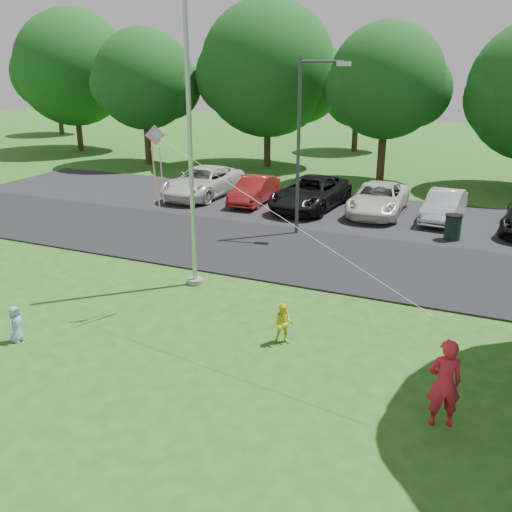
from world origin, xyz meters
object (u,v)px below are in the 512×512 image
at_px(trash_can, 453,228).
at_px(child_yellow, 284,324).
at_px(child_blue, 16,324).
at_px(kite, 165,158).
at_px(street_lamp, 306,132).
at_px(woman, 444,383).
at_px(flagpole, 190,152).

bearing_deg(trash_can, child_yellow, -105.38).
distance_m(child_blue, kite, 5.60).
bearing_deg(street_lamp, woman, -68.70).
bearing_deg(kite, flagpole, 63.72).
height_order(flagpole, trash_can, flagpole).
xyz_separation_m(trash_can, child_blue, (-9.07, -13.22, -0.06)).
relative_size(trash_can, child_yellow, 0.99).
distance_m(child_yellow, child_blue, 6.70).
distance_m(flagpole, trash_can, 11.19).
relative_size(flagpole, woman, 5.46).
height_order(woman, child_yellow, woman).
height_order(child_yellow, kite, kite).
distance_m(trash_can, child_yellow, 10.98).
bearing_deg(kite, child_blue, -170.63).
xyz_separation_m(street_lamp, child_yellow, (2.69, -9.04, -3.57)).
relative_size(child_yellow, child_blue, 1.12).
bearing_deg(flagpole, woman, -29.17).
distance_m(trash_can, kite, 12.61).
bearing_deg(kite, street_lamp, 45.03).
relative_size(woman, child_yellow, 1.73).
bearing_deg(child_yellow, kite, 156.67).
bearing_deg(kite, woman, -56.74).
xyz_separation_m(child_yellow, child_blue, (-6.16, -2.63, -0.06)).
distance_m(street_lamp, kite, 8.65).
bearing_deg(woman, child_yellow, -47.16).
bearing_deg(woman, flagpole, -51.11).
height_order(woman, kite, kite).
height_order(trash_can, kite, kite).
xyz_separation_m(woman, child_yellow, (-4.01, 1.89, -0.39)).
distance_m(flagpole, woman, 9.74).
relative_size(flagpole, trash_can, 9.51).
bearing_deg(flagpole, child_blue, -112.37).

